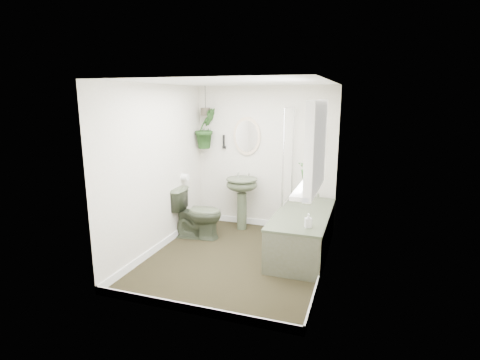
% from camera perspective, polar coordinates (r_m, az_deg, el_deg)
% --- Properties ---
extents(floor, '(2.30, 2.80, 0.02)m').
position_cam_1_polar(floor, '(5.16, -0.55, -11.91)').
color(floor, black).
rests_on(floor, ground).
extents(ceiling, '(2.30, 2.80, 0.02)m').
position_cam_1_polar(ceiling, '(4.70, -0.61, 14.77)').
color(ceiling, white).
rests_on(ceiling, ground).
extents(wall_back, '(2.30, 0.02, 2.30)m').
position_cam_1_polar(wall_back, '(6.12, 3.82, 3.35)').
color(wall_back, silver).
rests_on(wall_back, ground).
extents(wall_front, '(2.30, 0.02, 2.30)m').
position_cam_1_polar(wall_front, '(3.54, -8.22, -3.65)').
color(wall_front, silver).
rests_on(wall_front, ground).
extents(wall_left, '(0.02, 2.80, 2.30)m').
position_cam_1_polar(wall_left, '(5.29, -12.51, 1.61)').
color(wall_left, silver).
rests_on(wall_left, ground).
extents(wall_right, '(0.02, 2.80, 2.30)m').
position_cam_1_polar(wall_right, '(4.55, 13.32, -0.20)').
color(wall_right, silver).
rests_on(wall_right, ground).
extents(skirting, '(2.30, 2.80, 0.10)m').
position_cam_1_polar(skirting, '(5.14, -0.55, -11.30)').
color(skirting, white).
rests_on(skirting, floor).
extents(bathtub, '(0.72, 1.72, 0.58)m').
position_cam_1_polar(bathtub, '(5.32, 9.51, -7.85)').
color(bathtub, '#3F4834').
rests_on(bathtub, floor).
extents(bath_screen, '(0.04, 0.72, 1.40)m').
position_cam_1_polar(bath_screen, '(5.59, 7.38, 3.74)').
color(bath_screen, silver).
rests_on(bath_screen, bathtub).
extents(shower_box, '(0.20, 0.10, 0.35)m').
position_cam_1_polar(shower_box, '(5.85, 11.34, 6.65)').
color(shower_box, white).
rests_on(shower_box, wall_back).
extents(oval_mirror, '(0.46, 0.03, 0.62)m').
position_cam_1_polar(oval_mirror, '(6.12, 1.04, 6.68)').
color(oval_mirror, beige).
rests_on(oval_mirror, wall_back).
extents(wall_sconce, '(0.04, 0.04, 0.22)m').
position_cam_1_polar(wall_sconce, '(6.26, -2.50, 5.88)').
color(wall_sconce, black).
rests_on(wall_sconce, wall_back).
extents(toilet_roll_holder, '(0.11, 0.11, 0.11)m').
position_cam_1_polar(toilet_roll_holder, '(5.91, -8.40, 0.44)').
color(toilet_roll_holder, white).
rests_on(toilet_roll_holder, wall_left).
extents(window_recess, '(0.08, 1.00, 0.90)m').
position_cam_1_polar(window_recess, '(3.79, 11.56, 5.03)').
color(window_recess, white).
rests_on(window_recess, wall_right).
extents(window_sill, '(0.18, 1.00, 0.04)m').
position_cam_1_polar(window_sill, '(3.88, 10.26, -1.07)').
color(window_sill, white).
rests_on(window_sill, wall_right).
extents(window_blinds, '(0.01, 0.86, 0.76)m').
position_cam_1_polar(window_blinds, '(3.80, 10.88, 5.07)').
color(window_blinds, white).
rests_on(window_blinds, wall_right).
extents(toilet, '(0.80, 0.51, 0.77)m').
position_cam_1_polar(toilet, '(5.79, -6.52, -5.01)').
color(toilet, '#3F4834').
rests_on(toilet, floor).
extents(pedestal_sink, '(0.59, 0.54, 0.86)m').
position_cam_1_polar(pedestal_sink, '(6.10, 0.27, -3.63)').
color(pedestal_sink, '#3F4834').
rests_on(pedestal_sink, floor).
extents(sill_plant, '(0.25, 0.23, 0.23)m').
position_cam_1_polar(sill_plant, '(4.14, 10.36, 1.73)').
color(sill_plant, black).
rests_on(sill_plant, window_sill).
extents(hanging_plant, '(0.45, 0.47, 0.66)m').
position_cam_1_polar(hanging_plant, '(6.24, -5.22, 7.86)').
color(hanging_plant, black).
rests_on(hanging_plant, ceiling).
extents(soap_bottle, '(0.10, 0.10, 0.17)m').
position_cam_1_polar(soap_bottle, '(4.63, 10.36, -6.08)').
color(soap_bottle, black).
rests_on(soap_bottle, bathtub).
extents(hanging_pot, '(0.16, 0.16, 0.12)m').
position_cam_1_polar(hanging_pot, '(6.22, -5.27, 10.35)').
color(hanging_pot, '#3B3629').
rests_on(hanging_pot, ceiling).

